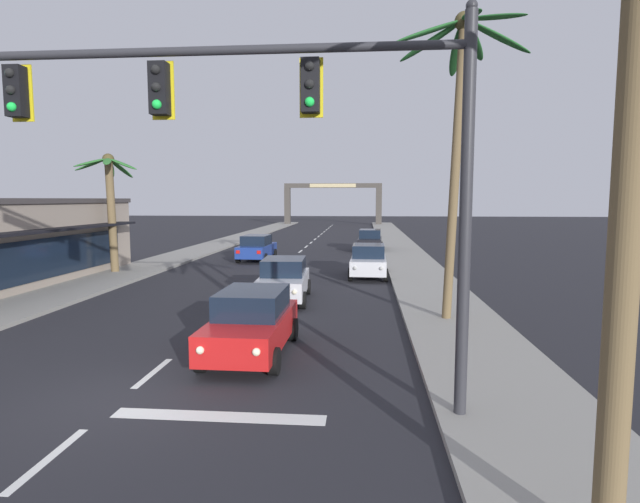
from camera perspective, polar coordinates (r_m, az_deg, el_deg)
name	(u,v)px	position (r m, az deg, el deg)	size (l,w,h in m)	color
ground_plane	(120,400)	(11.30, -21.65, -15.31)	(220.00, 220.00, 0.00)	#232328
sidewalk_right	(414,267)	(29.79, 10.61, -1.77)	(3.20, 110.00, 0.14)	gray
sidewalk_left	(155,264)	(32.23, -18.19, -1.39)	(3.20, 110.00, 0.14)	gray
lane_markings	(289,267)	(30.12, -3.53, -1.72)	(4.28, 88.19, 0.01)	silver
traffic_signal_mast	(258,124)	(9.31, -6.99, 14.13)	(11.01, 0.41, 7.35)	#2D2D33
sedan_lead_at_stop_bar	(252,322)	(13.26, -7.71, -7.91)	(1.99, 4.47, 1.68)	red
sedan_third_in_queue	(284,279)	(20.01, -4.12, -3.16)	(2.11, 4.51, 1.68)	silver
sedan_oncoming_far	(257,248)	(33.23, -7.16, 0.44)	(2.06, 4.50, 1.68)	navy
sedan_parked_nearest_kerb	(368,261)	(26.15, 5.49, -1.03)	(2.01, 4.48, 1.68)	silver
sedan_parked_mid_kerb	(370,240)	(39.12, 5.67, 1.28)	(2.07, 4.50, 1.68)	black
palm_left_second	(110,194)	(29.14, -22.65, 6.06)	(3.53, 3.31, 6.42)	brown
palm_right_second	(460,93)	(17.14, 15.58, 16.85)	(4.41, 4.43, 9.78)	brown
town_gateway_arch	(333,198)	(79.03, 1.46, 6.10)	(15.20, 0.90, 6.46)	#423D38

